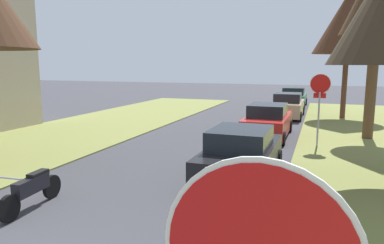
% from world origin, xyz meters
% --- Properties ---
extents(stop_sign_far, '(0.81, 0.29, 2.97)m').
position_xyz_m(stop_sign_far, '(4.41, 12.56, 2.19)').
color(stop_sign_far, '#9EA0A5').
rests_on(stop_sign_far, grass_verge_right).
extents(street_tree_right_far, '(4.14, 4.14, 7.79)m').
position_xyz_m(street_tree_right_far, '(5.81, 21.52, 5.92)').
color(street_tree_right_far, brown).
rests_on(street_tree_right_far, grass_verge_right).
extents(parked_sedan_black, '(1.96, 4.41, 1.57)m').
position_xyz_m(parked_sedan_black, '(2.35, 7.40, 0.72)').
color(parked_sedan_black, black).
rests_on(parked_sedan_black, ground).
extents(parked_sedan_red, '(1.96, 4.41, 1.57)m').
position_xyz_m(parked_sedan_red, '(2.18, 14.06, 0.72)').
color(parked_sedan_red, red).
rests_on(parked_sedan_red, ground).
extents(parked_sedan_tan, '(1.96, 4.41, 1.57)m').
position_xyz_m(parked_sedan_tan, '(2.48, 21.01, 0.72)').
color(parked_sedan_tan, tan).
rests_on(parked_sedan_tan, ground).
extents(parked_sedan_green, '(1.96, 4.41, 1.57)m').
position_xyz_m(parked_sedan_green, '(2.42, 27.07, 0.72)').
color(parked_sedan_green, '#28663D').
rests_on(parked_sedan_green, ground).
extents(parked_motorcycle, '(0.60, 2.05, 0.97)m').
position_xyz_m(parked_motorcycle, '(-1.82, 3.63, 0.48)').
color(parked_motorcycle, black).
rests_on(parked_motorcycle, ground).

